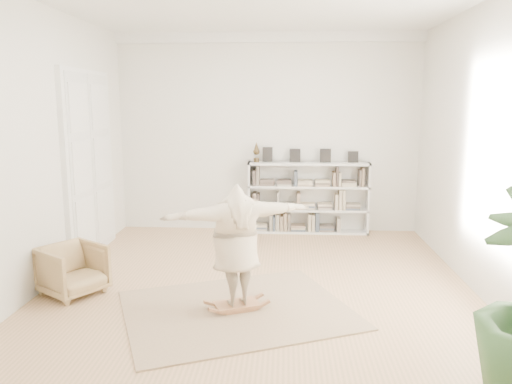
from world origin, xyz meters
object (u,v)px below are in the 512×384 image
bookshelf (308,198)px  rocker_board (237,305)px  armchair (73,270)px  person (236,242)px

bookshelf → rocker_board: 3.79m
armchair → person: 2.18m
rocker_board → person: person is taller
rocker_board → person: (-0.00, 0.00, 0.76)m
person → rocker_board: bearing=93.6°
rocker_board → person: bearing=93.6°
bookshelf → rocker_board: size_ratio=3.81×
rocker_board → bookshelf: bearing=52.3°
bookshelf → rocker_board: bookshelf is taller
armchair → person: person is taller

